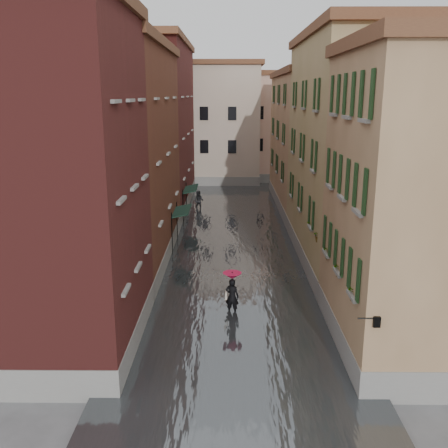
{
  "coord_description": "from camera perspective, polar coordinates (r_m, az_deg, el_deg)",
  "views": [
    {
      "loc": [
        -0.37,
        -20.6,
        10.01
      ],
      "look_at": [
        -0.62,
        6.2,
        3.0
      ],
      "focal_mm": 40.0,
      "sensor_mm": 36.0,
      "label": 1
    }
  ],
  "objects": [
    {
      "name": "awning_near",
      "position": [
        32.98,
        -4.9,
        1.39
      ],
      "size": [
        1.09,
        3.22,
        2.8
      ],
      "color": "black",
      "rests_on": "ground"
    },
    {
      "name": "building_left_far",
      "position": [
        45.19,
        -8.05,
        10.69
      ],
      "size": [
        6.0,
        16.0,
        14.0
      ],
      "primitive_type": "cube",
      "color": "maroon",
      "rests_on": "ground"
    },
    {
      "name": "ground",
      "position": [
        22.9,
        1.43,
        -11.26
      ],
      "size": [
        120.0,
        120.0,
        0.0
      ],
      "primitive_type": "plane",
      "color": "#535456",
      "rests_on": "ground"
    },
    {
      "name": "window_planters",
      "position": [
        22.6,
        11.97,
        -2.38
      ],
      "size": [
        0.59,
        10.24,
        0.84
      ],
      "color": "brown",
      "rests_on": "ground"
    },
    {
      "name": "awning_far",
      "position": [
        40.64,
        -3.88,
        3.94
      ],
      "size": [
        1.09,
        3.29,
        2.8
      ],
      "color": "black",
      "rests_on": "ground"
    },
    {
      "name": "pedestrian_far",
      "position": [
        43.96,
        -2.9,
        2.67
      ],
      "size": [
        1.03,
        0.9,
        1.8
      ],
      "primitive_type": "imported",
      "rotation": [
        0.0,
        0.0,
        -0.29
      ],
      "color": "black",
      "rests_on": "ground"
    },
    {
      "name": "building_right_near",
      "position": [
        20.45,
        21.64,
        1.59
      ],
      "size": [
        6.0,
        8.0,
        11.5
      ],
      "primitive_type": "cube",
      "color": "#8F6D49",
      "rests_on": "ground"
    },
    {
      "name": "building_right_mid",
      "position": [
        30.7,
        14.55,
        7.63
      ],
      "size": [
        6.0,
        14.0,
        13.0
      ],
      "primitive_type": "cube",
      "color": "tan",
      "rests_on": "ground"
    },
    {
      "name": "building_left_near",
      "position": [
        20.05,
        -18.83,
        3.79
      ],
      "size": [
        6.0,
        8.0,
        13.0
      ],
      "primitive_type": "cube",
      "color": "maroon",
      "rests_on": "ground"
    },
    {
      "name": "building_right_far",
      "position": [
        45.4,
        10.0,
        9.05
      ],
      "size": [
        6.0,
        16.0,
        11.5
      ],
      "primitive_type": "cube",
      "color": "#8F6D49",
      "rests_on": "ground"
    },
    {
      "name": "pedestrian_main",
      "position": [
        23.27,
        0.93,
        -7.56
      ],
      "size": [
        0.9,
        0.9,
        2.06
      ],
      "color": "black",
      "rests_on": "ground"
    },
    {
      "name": "building_left_mid",
      "position": [
        30.56,
        -12.1,
        7.27
      ],
      "size": [
        6.0,
        14.0,
        12.5
      ],
      "primitive_type": "cube",
      "color": "brown",
      "rests_on": "ground"
    },
    {
      "name": "building_end_cream",
      "position": [
        58.76,
        -2.07,
        11.22
      ],
      "size": [
        12.0,
        9.0,
        13.0
      ],
      "primitive_type": "cube",
      "color": "beige",
      "rests_on": "ground"
    },
    {
      "name": "building_end_pink",
      "position": [
        61.06,
        6.64,
        10.79
      ],
      "size": [
        10.0,
        9.0,
        12.0
      ],
      "primitive_type": "cube",
      "color": "#D0A792",
      "rests_on": "ground"
    },
    {
      "name": "floodwater",
      "position": [
        35.03,
        1.11,
        -1.78
      ],
      "size": [
        10.0,
        60.0,
        0.2
      ],
      "primitive_type": "cube",
      "color": "#474B4E",
      "rests_on": "ground"
    },
    {
      "name": "wall_lantern",
      "position": [
        16.86,
        16.96,
        -10.57
      ],
      "size": [
        0.71,
        0.22,
        0.35
      ],
      "color": "black",
      "rests_on": "ground"
    }
  ]
}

